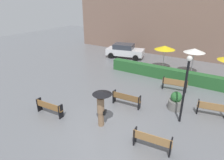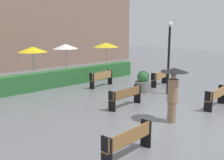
# 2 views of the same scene
# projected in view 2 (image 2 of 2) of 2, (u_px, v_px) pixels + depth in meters

# --- Properties ---
(ground_plane) EXTENTS (60.00, 60.00, 0.00)m
(ground_plane) POSITION_uv_depth(u_px,v_px,m) (175.00, 122.00, 10.07)
(ground_plane) COLOR slate
(bench_near_right) EXTENTS (1.79, 0.51, 0.88)m
(bench_near_right) POSITION_uv_depth(u_px,v_px,m) (216.00, 96.00, 11.75)
(bench_near_right) COLOR #9E7242
(bench_near_right) RESTS_ON ground
(bench_back_row) EXTENTS (1.80, 0.55, 0.93)m
(bench_back_row) POSITION_uv_depth(u_px,v_px,m) (102.00, 78.00, 15.92)
(bench_back_row) COLOR #9E7242
(bench_back_row) RESTS_ON ground
(bench_near_left) EXTENTS (1.84, 0.48, 0.84)m
(bench_near_left) POSITION_uv_depth(u_px,v_px,m) (129.00, 140.00, 7.24)
(bench_near_left) COLOR olive
(bench_near_left) RESTS_ON ground
(bench_far_right) EXTENTS (1.65, 0.63, 0.88)m
(bench_far_right) POSITION_uv_depth(u_px,v_px,m) (160.00, 77.00, 16.23)
(bench_far_right) COLOR #9E7242
(bench_far_right) RESTS_ON ground
(bench_mid_center) EXTENTS (1.90, 0.48, 0.87)m
(bench_mid_center) POSITION_uv_depth(u_px,v_px,m) (126.00, 96.00, 11.84)
(bench_mid_center) COLOR brown
(bench_mid_center) RESTS_ON ground
(pedestrian_with_umbrella) EXTENTS (1.02, 1.02, 2.07)m
(pedestrian_with_umbrella) POSITION_uv_depth(u_px,v_px,m) (173.00, 87.00, 9.80)
(pedestrian_with_umbrella) COLOR #8C6B4C
(pedestrian_with_umbrella) RESTS_ON ground
(planter_pot) EXTENTS (0.89, 0.89, 1.18)m
(planter_pot) POSITION_uv_depth(u_px,v_px,m) (143.00, 83.00, 14.63)
(planter_pot) COLOR slate
(planter_pot) RESTS_ON ground
(lamp_post) EXTENTS (0.28, 0.28, 3.82)m
(lamp_post) POSITION_uv_depth(u_px,v_px,m) (169.00, 50.00, 13.83)
(lamp_post) COLOR black
(lamp_post) RESTS_ON ground
(patio_umbrella_yellow) EXTENTS (1.90, 1.90, 2.31)m
(patio_umbrella_yellow) POSITION_uv_depth(u_px,v_px,m) (33.00, 49.00, 17.01)
(patio_umbrella_yellow) COLOR silver
(patio_umbrella_yellow) RESTS_ON ground
(patio_umbrella_white) EXTENTS (1.81, 1.81, 2.37)m
(patio_umbrella_white) POSITION_uv_depth(u_px,v_px,m) (66.00, 46.00, 18.82)
(patio_umbrella_white) COLOR silver
(patio_umbrella_white) RESTS_ON ground
(patio_umbrella_yellow_far) EXTENTS (1.95, 1.95, 2.40)m
(patio_umbrella_yellow_far) POSITION_uv_depth(u_px,v_px,m) (106.00, 45.00, 19.95)
(patio_umbrella_yellow_far) COLOR silver
(patio_umbrella_yellow_far) RESTS_ON ground
(hedge_strip) EXTENTS (10.56, 0.70, 0.98)m
(hedge_strip) POSITION_uv_depth(u_px,v_px,m) (69.00, 77.00, 16.60)
(hedge_strip) COLOR #28602D
(hedge_strip) RESTS_ON ground
(building_facade) EXTENTS (28.00, 1.20, 11.03)m
(building_facade) POSITION_uv_depth(u_px,v_px,m) (0.00, 1.00, 20.36)
(building_facade) COLOR #846656
(building_facade) RESTS_ON ground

